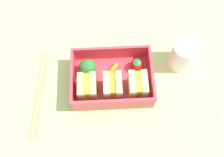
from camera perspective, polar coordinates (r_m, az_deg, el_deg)
ground_plane at (r=59.55cm, az=0.00°, el=-1.36°), size 120.00×120.00×2.00cm
bento_tray at (r=58.06cm, az=0.00°, el=-0.79°), size 17.98×12.97×1.20cm
bento_rim at (r=55.37cm, az=0.00°, el=0.31°), size 17.98×12.97×4.60cm
sandwich_left at (r=54.24cm, az=5.83°, el=-1.63°), size 3.89×5.03×5.85cm
sandwich_center_left at (r=53.87cm, az=0.13°, el=-1.89°), size 3.89×5.03×5.85cm
sandwich_center at (r=54.03cm, az=-5.60°, el=-2.14°), size 3.89×5.03×5.85cm
strawberry_far_left at (r=57.63cm, az=5.62°, el=3.06°), size 2.97×2.97×3.57cm
carrot_stick_far_left at (r=57.92cm, az=0.05°, el=1.90°), size 3.59×3.86×1.18cm
broccoli_floret at (r=56.13cm, az=-5.59°, el=2.45°), size 3.98×3.98×4.75cm
chopstick_pair at (r=59.74cm, az=-16.21°, el=-3.20°), size 3.52×21.12×0.70cm
drinking_glass at (r=59.59cm, az=15.81°, el=5.28°), size 5.87×5.87×7.76cm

